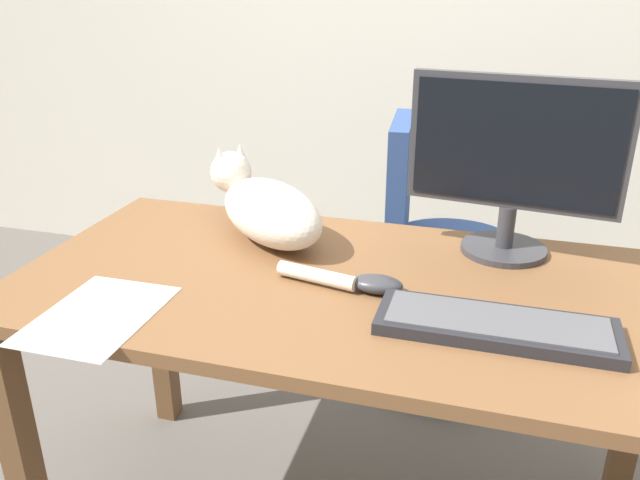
{
  "coord_description": "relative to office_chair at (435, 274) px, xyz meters",
  "views": [
    {
      "loc": [
        0.28,
        -1.21,
        1.35
      ],
      "look_at": [
        -0.09,
        0.07,
        0.79
      ],
      "focal_mm": 35.97,
      "sensor_mm": 36.0,
      "label": 1
    }
  ],
  "objects": [
    {
      "name": "computer_mouse",
      "position": [
        -0.05,
        -0.82,
        0.35
      ],
      "size": [
        0.11,
        0.06,
        0.04
      ],
      "primitive_type": "ellipsoid",
      "color": "#333338",
      "rests_on": "desk"
    },
    {
      "name": "monitor",
      "position": [
        0.2,
        -0.53,
        0.56
      ],
      "size": [
        0.48,
        0.2,
        0.42
      ],
      "color": "#333338",
      "rests_on": "desk"
    },
    {
      "name": "keyboard",
      "position": [
        0.2,
        -0.92,
        0.35
      ],
      "size": [
        0.44,
        0.15,
        0.03
      ],
      "color": "#232328",
      "rests_on": "desk"
    },
    {
      "name": "paper_sheet",
      "position": [
        -0.55,
        -1.07,
        0.33
      ],
      "size": [
        0.21,
        0.3,
        0.0
      ],
      "primitive_type": "cube",
      "rotation": [
        0.0,
        0.0,
        0.01
      ],
      "color": "white",
      "rests_on": "desk"
    },
    {
      "name": "desk",
      "position": [
        -0.11,
        -0.79,
        0.23
      ],
      "size": [
        1.47,
        0.74,
        0.73
      ],
      "color": "brown",
      "rests_on": "ground_plane"
    },
    {
      "name": "cat",
      "position": [
        -0.37,
        -0.61,
        0.41
      ],
      "size": [
        0.48,
        0.42,
        0.2
      ],
      "color": "silver",
      "rests_on": "desk"
    },
    {
      "name": "office_chair",
      "position": [
        0.0,
        0.0,
        0.0
      ],
      "size": [
        0.48,
        0.48,
        0.92
      ],
      "color": "black",
      "rests_on": "ground_plane"
    }
  ]
}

